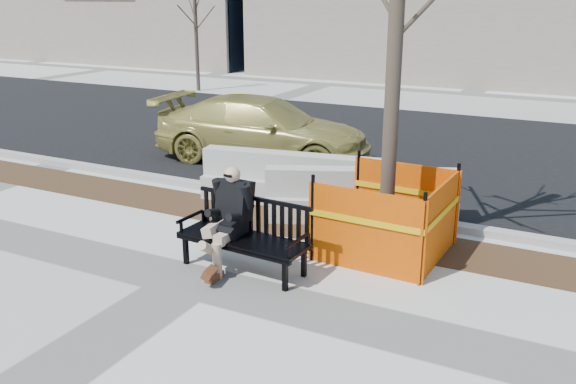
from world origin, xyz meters
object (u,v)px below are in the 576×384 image
object	(u,v)px
bench	(244,270)
sedan	(263,160)
jersey_barrier_left	(291,203)
tree_fence	(384,252)
seated_man	(231,264)
jersey_barrier_right	(359,220)

from	to	relation	value
bench	sedan	world-z (taller)	sedan
sedan	jersey_barrier_left	xyz separation A→B (m)	(1.99, -2.50, 0.00)
tree_fence	sedan	world-z (taller)	tree_fence
tree_fence	seated_man	bearing A→B (deg)	-141.43
seated_man	tree_fence	bearing A→B (deg)	42.35
jersey_barrier_left	seated_man	bearing A→B (deg)	-89.81
seated_man	jersey_barrier_left	size ratio (longest dim) A/B	0.42
seated_man	bench	bearing A→B (deg)	-11.14
bench	tree_fence	xyz separation A→B (m)	(1.57, 1.53, 0.00)
jersey_barrier_right	tree_fence	bearing A→B (deg)	-77.17
tree_fence	sedan	xyz separation A→B (m)	(-4.30, 3.90, 0.00)
jersey_barrier_right	bench	bearing A→B (deg)	-129.03
seated_man	sedan	xyz separation A→B (m)	(-2.47, 5.36, 0.00)
sedan	tree_fence	bearing A→B (deg)	-139.14
bench	jersey_barrier_left	size ratio (longest dim) A/B	0.57
sedan	jersey_barrier_right	distance (m)	4.44
tree_fence	jersey_barrier_left	bearing A→B (deg)	148.73
bench	seated_man	size ratio (longest dim) A/B	1.34
bench	jersey_barrier_right	xyz separation A→B (m)	(0.74, 2.66, 0.00)
bench	jersey_barrier_right	bearing A→B (deg)	78.27
tree_fence	jersey_barrier_right	size ratio (longest dim) A/B	2.01
bench	jersey_barrier_left	world-z (taller)	bench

